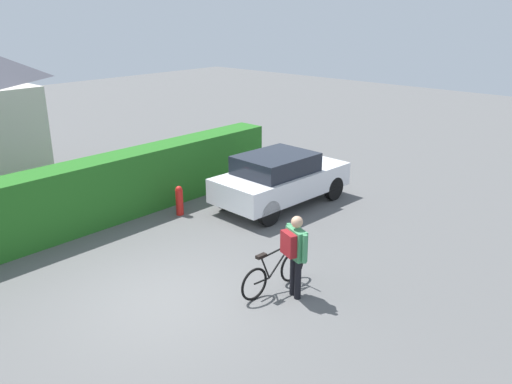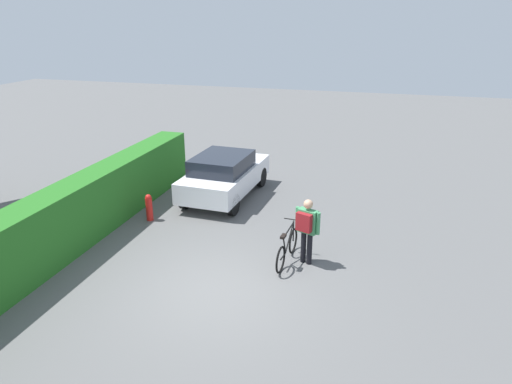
% 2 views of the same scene
% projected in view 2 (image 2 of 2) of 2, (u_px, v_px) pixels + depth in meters
% --- Properties ---
extents(ground_plane, '(60.00, 60.00, 0.00)m').
position_uv_depth(ground_plane, '(216.00, 290.00, 10.29)').
color(ground_plane, '#585858').
extents(hedge_row, '(14.07, 0.90, 1.68)m').
position_uv_depth(hedge_row, '(46.00, 232.00, 11.11)').
color(hedge_row, '#256720').
rests_on(hedge_row, ground).
extents(parked_car_near, '(4.07, 1.99, 1.50)m').
position_uv_depth(parked_car_near, '(225.00, 175.00, 15.31)').
color(parked_car_near, silver).
rests_on(parked_car_near, ground).
extents(bicycle, '(1.70, 0.50, 0.93)m').
position_uv_depth(bicycle, '(287.00, 248.00, 11.35)').
color(bicycle, black).
rests_on(bicycle, ground).
extents(person_rider, '(0.47, 0.63, 1.66)m').
position_uv_depth(person_rider, '(307.00, 226.00, 11.07)').
color(person_rider, black).
rests_on(person_rider, ground).
extents(fire_hydrant, '(0.20, 0.20, 0.81)m').
position_uv_depth(fire_hydrant, '(149.00, 207.00, 13.70)').
color(fire_hydrant, red).
rests_on(fire_hydrant, ground).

